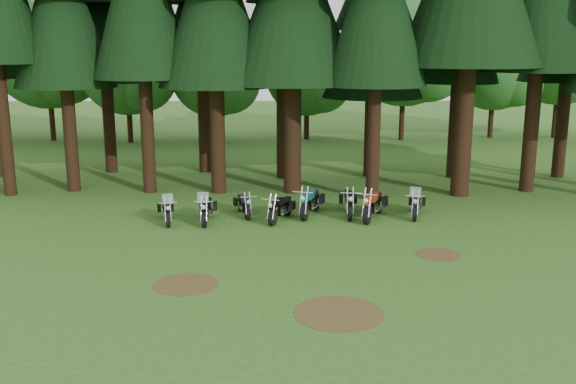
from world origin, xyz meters
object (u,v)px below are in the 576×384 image
(motorcycle_5, at_px, (349,203))
(motorcycle_7, at_px, (416,205))
(motorcycle_3, at_px, (280,209))
(motorcycle_4, at_px, (310,203))
(motorcycle_2, at_px, (244,205))
(motorcycle_1, at_px, (207,210))
(motorcycle_6, at_px, (373,205))
(motorcycle_0, at_px, (167,211))

(motorcycle_5, distance_m, motorcycle_7, 2.56)
(motorcycle_3, xyz_separation_m, motorcycle_4, (1.15, 0.77, 0.05))
(motorcycle_2, distance_m, motorcycle_7, 6.59)
(motorcycle_1, xyz_separation_m, motorcycle_5, (5.35, 0.98, 0.03))
(motorcycle_3, bearing_deg, motorcycle_1, -154.80)
(motorcycle_7, bearing_deg, motorcycle_6, -155.19)
(motorcycle_1, height_order, motorcycle_6, motorcycle_1)
(motorcycle_5, distance_m, motorcycle_6, 1.01)
(motorcycle_3, relative_size, motorcycle_6, 0.87)
(motorcycle_3, xyz_separation_m, motorcycle_7, (5.18, 0.57, 0.01))
(motorcycle_2, xyz_separation_m, motorcycle_4, (2.56, 0.02, 0.09))
(motorcycle_0, relative_size, motorcycle_2, 1.06)
(motorcycle_5, xyz_separation_m, motorcycle_7, (2.55, -0.23, -0.03))
(motorcycle_0, height_order, motorcycle_5, motorcycle_0)
(motorcycle_1, bearing_deg, motorcycle_5, 10.02)
(motorcycle_1, xyz_separation_m, motorcycle_3, (2.72, 0.18, -0.01))
(motorcycle_0, bearing_deg, motorcycle_7, -9.16)
(motorcycle_5, height_order, motorcycle_6, motorcycle_6)
(motorcycle_1, bearing_deg, motorcycle_6, 3.88)
(motorcycle_3, relative_size, motorcycle_4, 0.88)
(motorcycle_1, height_order, motorcycle_7, motorcycle_7)
(motorcycle_0, height_order, motorcycle_3, motorcycle_0)
(motorcycle_0, height_order, motorcycle_2, motorcycle_0)
(motorcycle_2, height_order, motorcycle_7, motorcycle_7)
(motorcycle_0, xyz_separation_m, motorcycle_2, (2.79, 0.97, -0.02))
(motorcycle_3, distance_m, motorcycle_6, 3.51)
(motorcycle_5, xyz_separation_m, motorcycle_6, (0.87, -0.52, 0.03))
(motorcycle_7, bearing_deg, motorcycle_1, -159.66)
(motorcycle_2, bearing_deg, motorcycle_6, -20.31)
(motorcycle_5, height_order, motorcycle_7, motorcycle_7)
(motorcycle_5, bearing_deg, motorcycle_1, -166.94)
(motorcycle_0, distance_m, motorcycle_7, 9.41)
(motorcycle_1, distance_m, motorcycle_5, 5.44)
(motorcycle_1, xyz_separation_m, motorcycle_2, (1.31, 0.94, -0.04))
(motorcycle_0, distance_m, motorcycle_5, 6.89)
(motorcycle_0, distance_m, motorcycle_4, 5.44)
(motorcycle_0, relative_size, motorcycle_3, 1.00)
(motorcycle_6, distance_m, motorcycle_7, 1.71)
(motorcycle_1, relative_size, motorcycle_3, 1.05)
(motorcycle_1, bearing_deg, motorcycle_4, 13.52)
(motorcycle_5, bearing_deg, motorcycle_3, -160.47)
(motorcycle_0, relative_size, motorcycle_4, 0.88)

